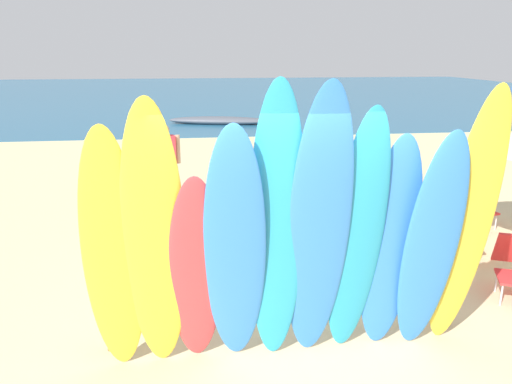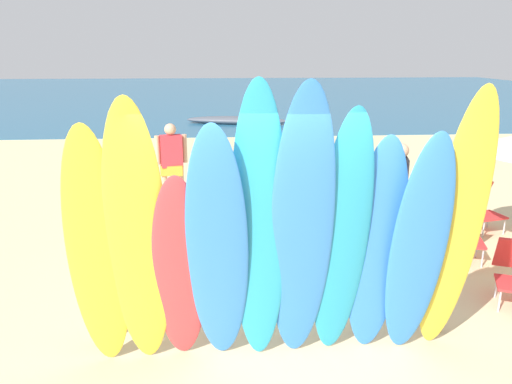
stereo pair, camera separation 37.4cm
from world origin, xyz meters
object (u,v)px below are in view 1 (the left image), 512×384
at_px(surfboard_yellow_9, 466,227).
at_px(beachgoer_by_water, 395,185).
at_px(surfboard_blue_5, 318,233).
at_px(surfboard_red_2, 196,274).
at_px(distant_boat, 220,121).
at_px(surfboard_blue_8, 431,248).
at_px(surfboard_teal_6, 357,239).
at_px(surfboard_yellow_1, 155,245).
at_px(surfboard_blue_7, 390,248).
at_px(surfboard_rack, 286,292).
at_px(surfboard_teal_4, 276,233).
at_px(beachgoer_near_rack, 165,160).
at_px(beach_chair_red, 461,226).
at_px(beach_chair_striped, 472,202).
at_px(surfboard_yellow_0, 113,258).
at_px(surfboard_blue_3, 235,253).

xyz_separation_m(surfboard_yellow_9, beachgoer_by_water, (0.60, 3.06, -0.43)).
bearing_deg(surfboard_blue_5, surfboard_red_2, 175.39).
bearing_deg(distant_boat, surfboard_blue_8, -86.29).
relative_size(surfboard_blue_5, surfboard_teal_6, 1.09).
xyz_separation_m(surfboard_yellow_1, beachgoer_by_water, (3.52, 3.05, -0.39)).
bearing_deg(surfboard_red_2, surfboard_blue_7, -2.67).
bearing_deg(surfboard_teal_6, surfboard_rack, 138.00).
distance_m(surfboard_teal_4, beachgoer_by_water, 3.95).
distance_m(surfboard_teal_4, beachgoer_near_rack, 5.53).
bearing_deg(surfboard_red_2, beachgoer_near_rack, 92.74).
xyz_separation_m(surfboard_teal_4, beachgoer_near_rack, (-1.28, 5.36, -0.45)).
distance_m(surfboard_teal_6, beach_chair_red, 3.58).
bearing_deg(surfboard_yellow_9, distant_boat, 97.98).
height_order(beach_chair_striped, distant_boat, beach_chair_striped).
relative_size(surfboard_blue_8, surfboard_yellow_9, 0.86).
xyz_separation_m(surfboard_red_2, surfboard_blue_5, (1.11, -0.12, 0.40)).
bearing_deg(surfboard_yellow_0, surfboard_teal_4, -5.89).
bearing_deg(surfboard_red_2, surfboard_yellow_0, -179.29).
relative_size(surfboard_yellow_9, beach_chair_striped, 3.40).
bearing_deg(surfboard_blue_8, surfboard_yellow_9, 8.37).
bearing_deg(surfboard_blue_8, surfboard_blue_5, -176.09).
bearing_deg(beachgoer_near_rack, surfboard_blue_3, -94.97).
bearing_deg(beachgoer_near_rack, beach_chair_striped, -32.54).
relative_size(surfboard_rack, surfboard_teal_4, 1.33).
height_order(surfboard_teal_4, surfboard_yellow_9, surfboard_teal_4).
height_order(surfboard_blue_5, surfboard_blue_7, surfboard_blue_5).
xyz_separation_m(surfboard_yellow_0, beach_chair_red, (4.71, 2.43, -0.79)).
distance_m(surfboard_blue_8, distant_boat, 16.73).
relative_size(surfboard_blue_3, surfboard_blue_7, 1.08).
xyz_separation_m(surfboard_blue_3, surfboard_blue_8, (1.86, -0.01, -0.04)).
relative_size(surfboard_rack, surfboard_red_2, 1.86).
bearing_deg(surfboard_teal_4, beachgoer_near_rack, 108.80).
bearing_deg(surfboard_teal_6, surfboard_teal_4, 179.47).
relative_size(surfboard_blue_5, beach_chair_striped, 3.45).
bearing_deg(surfboard_yellow_0, surfboard_blue_8, -5.45).
height_order(surfboard_rack, beachgoer_near_rack, beachgoer_near_rack).
height_order(surfboard_red_2, beach_chair_red, surfboard_red_2).
bearing_deg(surfboard_blue_3, surfboard_teal_4, 5.59).
xyz_separation_m(surfboard_yellow_1, surfboard_blue_8, (2.56, -0.04, -0.15)).
distance_m(surfboard_blue_3, surfboard_teal_4, 0.41).
distance_m(surfboard_yellow_0, beachgoer_by_water, 4.94).
bearing_deg(surfboard_blue_3, surfboard_yellow_0, -177.57).
bearing_deg(surfboard_rack, distant_boat, 89.26).
bearing_deg(beachgoer_by_water, surfboard_red_2, -32.65).
relative_size(surfboard_blue_3, surfboard_blue_8, 1.04).
height_order(beachgoer_by_water, distant_boat, beachgoer_by_water).
relative_size(surfboard_blue_3, beach_chair_striped, 3.05).
bearing_deg(surfboard_rack, surfboard_blue_7, -22.78).
xyz_separation_m(surfboard_rack, surfboard_yellow_0, (-1.64, -0.46, 0.69)).
bearing_deg(surfboard_teal_6, surfboard_yellow_1, 177.01).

